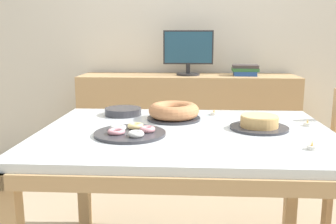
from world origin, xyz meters
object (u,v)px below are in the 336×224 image
at_px(computer_monitor, 188,53).
at_px(tealight_near_cakes, 312,147).
at_px(book_stack, 245,70).
at_px(pastry_platter, 130,132).
at_px(tealight_left_edge, 214,113).
at_px(plate_stack, 123,112).
at_px(cake_chocolate_round, 259,123).
at_px(cake_golden_bundt, 174,112).
at_px(tealight_centre, 307,124).

height_order(computer_monitor, tealight_near_cakes, computer_monitor).
bearing_deg(computer_monitor, book_stack, 0.16).
xyz_separation_m(book_stack, tealight_near_cakes, (0.02, -1.76, -0.15)).
relative_size(pastry_platter, tealight_left_edge, 8.23).
distance_m(plate_stack, tealight_near_cakes, 1.07).
bearing_deg(book_stack, cake_chocolate_round, -95.19).
distance_m(cake_chocolate_round, tealight_left_edge, 0.38).
height_order(computer_monitor, tealight_left_edge, computer_monitor).
relative_size(book_stack, plate_stack, 1.09).
bearing_deg(cake_golden_bundt, tealight_left_edge, 30.72).
height_order(pastry_platter, tealight_left_edge, same).
height_order(tealight_centre, tealight_near_cakes, same).
bearing_deg(tealight_left_edge, plate_stack, -177.02).
relative_size(computer_monitor, book_stack, 1.86).
bearing_deg(computer_monitor, pastry_platter, -99.09).
bearing_deg(cake_chocolate_round, pastry_platter, -166.15).
distance_m(pastry_platter, tealight_centre, 0.90).
xyz_separation_m(cake_chocolate_round, pastry_platter, (-0.61, -0.15, -0.02)).
bearing_deg(tealight_near_cakes, cake_golden_bundt, 137.82).
relative_size(computer_monitor, tealight_left_edge, 10.60).
bearing_deg(book_stack, pastry_platter, -115.17).
bearing_deg(computer_monitor, cake_golden_bundt, -93.07).
distance_m(computer_monitor, plate_stack, 1.22).
relative_size(cake_chocolate_round, cake_golden_bundt, 0.98).
relative_size(book_stack, pastry_platter, 0.69).
bearing_deg(book_stack, tealight_left_edge, -106.59).
bearing_deg(tealight_centre, tealight_near_cakes, -104.60).
distance_m(cake_golden_bundt, tealight_left_edge, 0.26).
distance_m(book_stack, cake_golden_bundt, 1.36).
relative_size(tealight_centre, tealight_left_edge, 1.00).
height_order(computer_monitor, pastry_platter, computer_monitor).
xyz_separation_m(computer_monitor, tealight_left_edge, (0.16, -1.10, -0.30)).
height_order(book_stack, cake_chocolate_round, book_stack).
bearing_deg(cake_golden_bundt, tealight_near_cakes, -42.18).
bearing_deg(plate_stack, tealight_centre, -12.45).
height_order(book_stack, pastry_platter, book_stack).
relative_size(cake_golden_bundt, tealight_centre, 7.22).
height_order(computer_monitor, tealight_centre, computer_monitor).
distance_m(computer_monitor, tealight_near_cakes, 1.85).
relative_size(computer_monitor, tealight_centre, 10.60).
distance_m(book_stack, plate_stack, 1.42).
xyz_separation_m(cake_golden_bundt, tealight_near_cakes, (0.57, -0.52, -0.03)).
bearing_deg(pastry_platter, tealight_near_cakes, -13.56).
xyz_separation_m(cake_chocolate_round, cake_golden_bundt, (-0.43, 0.19, 0.02)).
bearing_deg(pastry_platter, cake_golden_bundt, 61.20).
xyz_separation_m(plate_stack, tealight_near_cakes, (0.87, -0.63, -0.01)).
xyz_separation_m(pastry_platter, plate_stack, (-0.11, 0.44, 0.01)).
relative_size(computer_monitor, cake_chocolate_round, 1.49).
bearing_deg(computer_monitor, cake_chocolate_round, -75.83).
bearing_deg(plate_stack, pastry_platter, -75.91).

